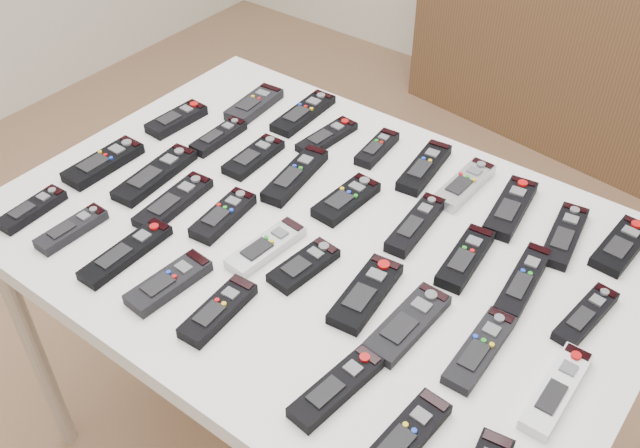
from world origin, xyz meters
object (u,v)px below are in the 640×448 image
Objects in this scene: remote_22 at (266,247)px; remote_32 at (218,310)px; remote_13 at (346,200)px; remote_25 at (408,324)px; remote_4 at (424,167)px; remote_8 at (622,246)px; remote_9 at (177,119)px; remote_28 at (32,209)px; remote_30 at (126,252)px; remote_17 at (586,316)px; remote_11 at (254,157)px; remote_34 at (406,437)px; remote_12 at (295,175)px; remote_18 at (103,163)px; remote_2 at (327,137)px; remote_19 at (155,174)px; remote_31 at (169,282)px; remote_3 at (377,148)px; remote_33 at (336,387)px; remote_14 at (416,225)px; remote_1 at (303,113)px; remote_0 at (254,104)px; remote_27 at (557,390)px; remote_5 at (464,185)px; remote_15 at (465,258)px; remote_23 at (304,265)px; remote_16 at (523,281)px; remote_29 at (72,229)px; remote_24 at (366,293)px; remote_21 at (223,215)px; remote_6 at (511,208)px; remote_20 at (174,202)px; remote_7 at (564,235)px; remote_10 at (219,137)px; sideboard at (590,60)px.

remote_32 reaches higher than remote_22.
remote_13 reaches higher than remote_25.
remote_4 is 1.12× the size of remote_8.
remote_28 is at bearing -85.78° from remote_9.
remote_17 is at bearing 25.49° from remote_30.
remote_34 is at bearing -34.02° from remote_11.
remote_12 is 0.42m from remote_18.
remote_19 is at bearing -115.81° from remote_2.
remote_31 is (0.12, -0.01, 0.00)m from remote_30.
remote_3 and remote_19 have the same top height.
remote_14 is at bearing 111.10° from remote_33.
remote_1 is 1.15× the size of remote_34.
remote_12 reaches higher than remote_8.
remote_0 is 0.57m from remote_30.
remote_9 reaches higher than remote_28.
remote_30 is 1.23× the size of remote_32.
remote_27 is 1.29× the size of remote_28.
remote_22 is 0.35m from remote_33.
remote_34 is (0.22, -0.59, -0.00)m from remote_5.
remote_15 is at bearing 24.59° from remote_28.
remote_27 is at bearing 8.50° from remote_23.
remote_25 is at bearing 5.00° from remote_23.
remote_16 is 1.14× the size of remote_22.
remote_34 is (0.11, -0.39, -0.00)m from remote_15.
remote_12 is at bearing -146.31° from remote_5.
remote_1 is 0.90m from remote_34.
remote_14 reaches higher than remote_19.
remote_29 is at bearing -172.49° from remote_30.
remote_31 is (-0.30, -0.19, 0.00)m from remote_24.
remote_6 is at bearing 33.80° from remote_21.
remote_8 and remote_20 have the same top height.
remote_32 is 0.91× the size of remote_33.
remote_33 is (-0.14, -0.55, 0.00)m from remote_7.
remote_5 reaches higher than remote_30.
remote_11 is 0.36m from remote_23.
remote_22 is 0.22m from remote_24.
remote_12 is (-0.30, -0.19, 0.00)m from remote_5.
remote_10 is at bearing -174.40° from remote_17.
remote_13 is 0.38m from remote_32.
remote_6 is 1.19× the size of remote_32.
remote_4 is 1.07× the size of remote_33.
sideboard is 8.25× the size of remote_5.
remote_3 is 0.60m from remote_18.
remote_12 is 0.54m from remote_28.
remote_3 is at bearing 96.93° from remote_22.
remote_5 is 0.41m from remote_25.
remote_3 is 0.74× the size of remote_27.
remote_10 is 0.25m from remote_20.
remote_11 reaches higher than sideboard.
remote_15 reaches higher than sideboard.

